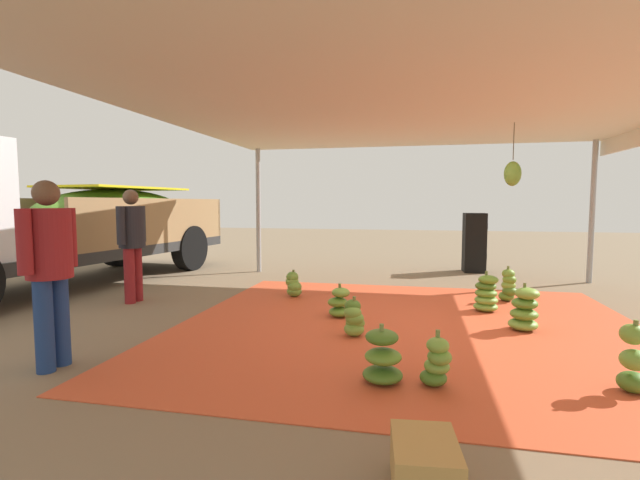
% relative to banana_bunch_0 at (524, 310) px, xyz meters
% --- Properties ---
extents(ground_plane, '(40.00, 40.00, 0.00)m').
position_rel_banana_bunch_0_xyz_m(ground_plane, '(-0.10, 4.34, -0.24)').
color(ground_plane, '#7F6B51').
extents(tarp_orange, '(5.31, 5.60, 0.01)m').
position_rel_banana_bunch_0_xyz_m(tarp_orange, '(-0.10, 1.34, -0.24)').
color(tarp_orange, '#D1512D').
rests_on(tarp_orange, ground).
extents(tent_canopy, '(8.00, 7.00, 2.74)m').
position_rel_banana_bunch_0_xyz_m(tent_canopy, '(-0.09, 1.24, 2.41)').
color(tent_canopy, '#9EA0A5').
rests_on(tent_canopy, ground).
extents(banana_bunch_0, '(0.43, 0.43, 0.56)m').
position_rel_banana_bunch_0_xyz_m(banana_bunch_0, '(0.00, 0.00, 0.00)').
color(banana_bunch_0, '#75A83D').
rests_on(banana_bunch_0, tarp_orange).
extents(banana_bunch_1, '(0.32, 0.33, 0.43)m').
position_rel_banana_bunch_0_xyz_m(banana_bunch_1, '(1.27, 3.18, -0.05)').
color(banana_bunch_1, '#6B9E38').
rests_on(banana_bunch_1, tarp_orange).
extents(banana_bunch_2, '(0.32, 0.31, 0.47)m').
position_rel_banana_bunch_0_xyz_m(banana_bunch_2, '(-1.90, 1.09, -0.04)').
color(banana_bunch_2, '#477523').
rests_on(banana_bunch_2, tarp_orange).
extents(banana_bunch_3, '(0.32, 0.30, 0.45)m').
position_rel_banana_bunch_0_xyz_m(banana_bunch_3, '(-0.65, 1.94, -0.04)').
color(banana_bunch_3, '#75A83D').
rests_on(banana_bunch_3, tarp_orange).
extents(banana_bunch_4, '(0.30, 0.29, 0.59)m').
position_rel_banana_bunch_0_xyz_m(banana_bunch_4, '(-1.70, -0.43, 0.02)').
color(banana_bunch_4, '#477523').
rests_on(banana_bunch_4, tarp_orange).
extents(banana_bunch_5, '(0.45, 0.45, 0.50)m').
position_rel_banana_bunch_0_xyz_m(banana_bunch_5, '(-1.91, 1.53, -0.03)').
color(banana_bunch_5, '#477523').
rests_on(banana_bunch_5, tarp_orange).
extents(banana_bunch_6, '(0.36, 0.34, 0.54)m').
position_rel_banana_bunch_0_xyz_m(banana_bunch_6, '(1.62, -0.13, -0.00)').
color(banana_bunch_6, '#518428').
rests_on(banana_bunch_6, tarp_orange).
extents(banana_bunch_7, '(0.44, 0.44, 0.56)m').
position_rel_banana_bunch_0_xyz_m(banana_bunch_7, '(0.90, 0.30, -0.00)').
color(banana_bunch_7, '#75A83D').
rests_on(banana_bunch_7, tarp_orange).
extents(banana_bunch_8, '(0.36, 0.39, 0.44)m').
position_rel_banana_bunch_0_xyz_m(banana_bunch_8, '(0.16, 2.24, -0.06)').
color(banana_bunch_8, '#60932D').
rests_on(banana_bunch_8, tarp_orange).
extents(cargo_truck_main, '(7.30, 3.00, 2.40)m').
position_rel_banana_bunch_0_xyz_m(cargo_truck_main, '(1.05, 7.54, 0.97)').
color(cargo_truck_main, '#2D2D2D').
rests_on(cargo_truck_main, ground).
extents(worker_0, '(0.63, 0.38, 1.71)m').
position_rel_banana_bunch_0_xyz_m(worker_0, '(-2.19, 4.49, 0.75)').
color(worker_0, navy).
rests_on(worker_0, ground).
extents(worker_1, '(0.63, 0.38, 1.71)m').
position_rel_banana_bunch_0_xyz_m(worker_1, '(0.41, 5.47, 0.75)').
color(worker_1, maroon).
rests_on(worker_1, ground).
extents(speaker_stack, '(0.52, 0.48, 1.29)m').
position_rel_banana_bunch_0_xyz_m(speaker_stack, '(4.67, 0.01, 0.40)').
color(speaker_stack, black).
rests_on(speaker_stack, ground).
extents(crate_0, '(0.49, 0.38, 0.27)m').
position_rel_banana_bunch_0_xyz_m(crate_0, '(-3.27, 1.21, -0.11)').
color(crate_0, '#B78947').
rests_on(crate_0, ground).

